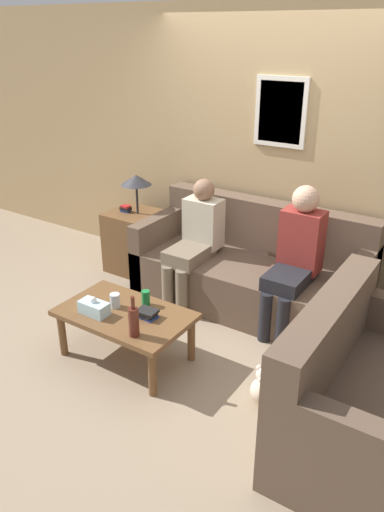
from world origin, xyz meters
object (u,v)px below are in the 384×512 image
object	(u,v)px
couch_side	(366,399)
drinking_glass	(115,300)
couch_main	(251,272)
teddy_bear	(264,387)
person_left	(196,238)
person_right	(295,255)
coffee_table	(125,318)
wine_bottle	(134,321)

from	to	relation	value
couch_side	drinking_glass	world-z (taller)	couch_side
couch_main	teddy_bear	size ratio (longest dim) A/B	7.22
person_left	teddy_bear	bearing A→B (deg)	-39.66
person_left	teddy_bear	size ratio (longest dim) A/B	3.92
person_right	teddy_bear	bearing A→B (deg)	-76.47
coffee_table	teddy_bear	distance (m)	1.16
drinking_glass	person_right	world-z (taller)	person_right
wine_bottle	couch_side	bearing A→B (deg)	12.36
coffee_table	teddy_bear	bearing A→B (deg)	5.72
couch_main	wine_bottle	bearing A→B (deg)	-95.59
couch_main	couch_side	xyz separation A→B (m)	(1.38, -1.17, 0.00)
couch_side	coffee_table	xyz separation A→B (m)	(-1.79, -0.13, 0.03)
coffee_table	person_right	size ratio (longest dim) A/B	0.82
drinking_glass	person_left	distance (m)	1.10
couch_side	coffee_table	bearing A→B (deg)	94.24
wine_bottle	drinking_glass	world-z (taller)	wine_bottle
couch_main	person_right	xyz separation A→B (m)	(0.47, -0.15, 0.35)
couch_main	drinking_glass	xyz separation A→B (m)	(-0.52, -1.28, 0.14)
wine_bottle	teddy_bear	xyz separation A→B (m)	(0.87, 0.32, -0.40)
couch_side	drinking_glass	bearing A→B (deg)	93.31
person_left	person_right	size ratio (longest dim) A/B	0.92
couch_side	drinking_glass	distance (m)	1.91
person_right	teddy_bear	xyz separation A→B (m)	(0.25, -1.03, -0.54)
person_right	teddy_bear	world-z (taller)	person_right
couch_side	person_left	xyz separation A→B (m)	(-1.87, 0.98, 0.29)
person_left	drinking_glass	bearing A→B (deg)	-91.63
wine_bottle	drinking_glass	bearing A→B (deg)	148.94
couch_side	teddy_bear	xyz separation A→B (m)	(-0.66, -0.02, -0.19)
person_right	person_left	bearing A→B (deg)	-177.99
drinking_glass	teddy_bear	bearing A→B (deg)	4.17
couch_main	drinking_glass	size ratio (longest dim) A/B	18.79
couch_main	teddy_bear	world-z (taller)	couch_main
couch_main	couch_side	size ratio (longest dim) A/B	1.46
person_right	drinking_glass	bearing A→B (deg)	-131.34
couch_main	person_right	bearing A→B (deg)	-18.01
couch_main	person_left	bearing A→B (deg)	-159.16
couch_side	wine_bottle	world-z (taller)	couch_side
coffee_table	drinking_glass	distance (m)	0.16
teddy_bear	drinking_glass	bearing A→B (deg)	-175.83
couch_main	wine_bottle	world-z (taller)	couch_main
coffee_table	person_left	xyz separation A→B (m)	(-0.08, 1.11, 0.26)
wine_bottle	person_left	world-z (taller)	person_left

